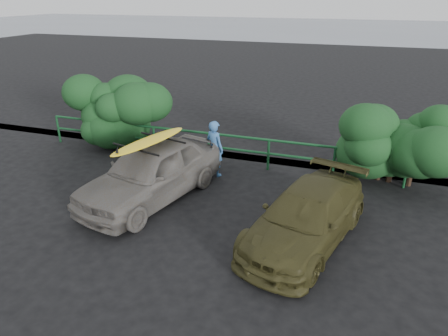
{
  "coord_description": "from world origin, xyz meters",
  "views": [
    {
      "loc": [
        3.43,
        -6.43,
        5.17
      ],
      "look_at": [
        0.5,
        2.16,
        1.17
      ],
      "focal_mm": 32.0,
      "sensor_mm": 36.0,
      "label": 1
    }
  ],
  "objects_px": {
    "guardrail": "(238,151)",
    "man": "(215,148)",
    "sedan": "(152,171)",
    "olive_vehicle": "(306,217)",
    "surfboard": "(149,141)"
  },
  "relations": [
    {
      "from": "man",
      "to": "olive_vehicle",
      "type": "bearing_deg",
      "value": 164.18
    },
    {
      "from": "olive_vehicle",
      "to": "man",
      "type": "distance_m",
      "value": 4.16
    },
    {
      "from": "man",
      "to": "surfboard",
      "type": "height_order",
      "value": "man"
    },
    {
      "from": "guardrail",
      "to": "sedan",
      "type": "distance_m",
      "value": 3.25
    },
    {
      "from": "guardrail",
      "to": "sedan",
      "type": "height_order",
      "value": "sedan"
    },
    {
      "from": "sedan",
      "to": "olive_vehicle",
      "type": "bearing_deg",
      "value": 4.07
    },
    {
      "from": "sedan",
      "to": "man",
      "type": "distance_m",
      "value": 2.24
    },
    {
      "from": "surfboard",
      "to": "olive_vehicle",
      "type": "bearing_deg",
      "value": 4.07
    },
    {
      "from": "sedan",
      "to": "surfboard",
      "type": "height_order",
      "value": "surfboard"
    },
    {
      "from": "guardrail",
      "to": "man",
      "type": "xyz_separation_m",
      "value": [
        -0.47,
        -0.88,
        0.34
      ]
    },
    {
      "from": "guardrail",
      "to": "man",
      "type": "distance_m",
      "value": 1.05
    },
    {
      "from": "surfboard",
      "to": "man",
      "type": "bearing_deg",
      "value": 75.33
    },
    {
      "from": "guardrail",
      "to": "sedan",
      "type": "xyz_separation_m",
      "value": [
        -1.55,
        -2.85,
        0.26
      ]
    },
    {
      "from": "guardrail",
      "to": "surfboard",
      "type": "bearing_deg",
      "value": -118.53
    },
    {
      "from": "sedan",
      "to": "man",
      "type": "bearing_deg",
      "value": 75.33
    }
  ]
}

